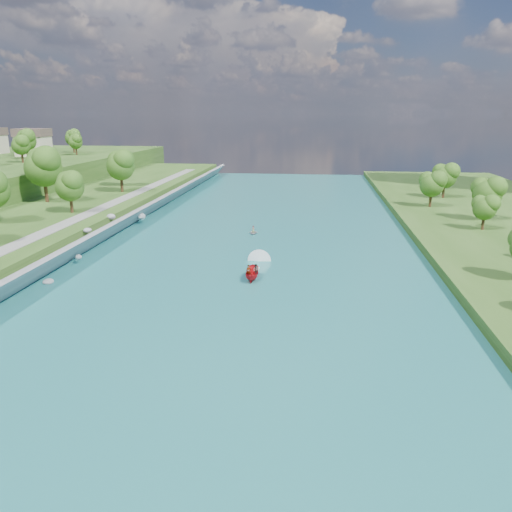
# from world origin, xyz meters

# --- Properties ---
(ground) EXTENTS (260.00, 260.00, 0.00)m
(ground) POSITION_xyz_m (0.00, 0.00, 0.00)
(ground) COLOR #2D5119
(ground) RESTS_ON ground
(river_water) EXTENTS (55.00, 240.00, 0.10)m
(river_water) POSITION_xyz_m (0.00, 20.00, 0.05)
(river_water) COLOR #1C636A
(river_water) RESTS_ON ground
(ridge_west) EXTENTS (60.00, 120.00, 9.00)m
(ridge_west) POSITION_xyz_m (-82.50, 95.00, 4.50)
(ridge_west) COLOR #2D5119
(ridge_west) RESTS_ON ground
(riprap_bank) EXTENTS (4.61, 236.00, 4.22)m
(riprap_bank) POSITION_xyz_m (-25.85, 19.70, 1.81)
(riprap_bank) COLOR slate
(riprap_bank) RESTS_ON ground
(riverside_path) EXTENTS (3.00, 200.00, 0.10)m
(riverside_path) POSITION_xyz_m (-32.50, 20.00, 3.55)
(riverside_path) COLOR gray
(riverside_path) RESTS_ON berm_west
(trees_ridge) EXTENTS (12.18, 49.95, 10.13)m
(trees_ridge) POSITION_xyz_m (-71.66, 93.68, 13.55)
(trees_ridge) COLOR #215215
(trees_ridge) RESTS_ON ridge_west
(motorboat) EXTENTS (3.60, 19.06, 2.15)m
(motorboat) POSITION_xyz_m (1.92, 17.02, 0.87)
(motorboat) COLOR #AD0D14
(motorboat) RESTS_ON river_water
(raft) EXTENTS (2.12, 2.79, 1.50)m
(raft) POSITION_xyz_m (-1.25, 42.48, 0.43)
(raft) COLOR gray
(raft) RESTS_ON river_water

